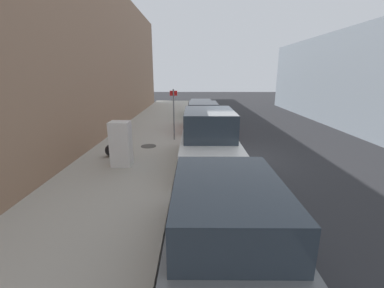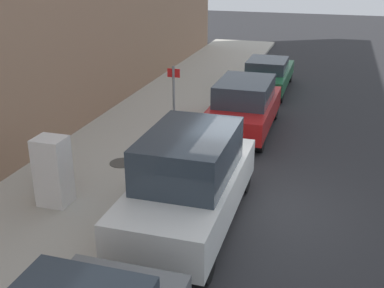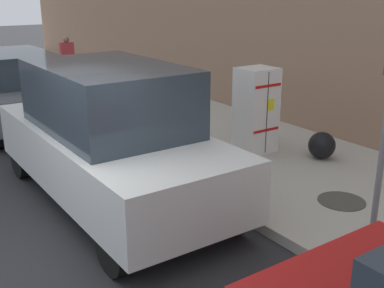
{
  "view_description": "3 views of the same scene",
  "coord_description": "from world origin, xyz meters",
  "px_view_note": "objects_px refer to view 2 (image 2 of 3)",
  "views": [
    {
      "loc": [
        -1.83,
        -10.2,
        3.4
      ],
      "look_at": [
        -1.9,
        -1.27,
        0.95
      ],
      "focal_mm": 24.0,
      "sensor_mm": 36.0,
      "label": 1
    },
    {
      "loc": [
        1.42,
        -9.93,
        5.59
      ],
      "look_at": [
        -1.72,
        0.59,
        1.21
      ],
      "focal_mm": 45.0,
      "sensor_mm": 36.0,
      "label": 2
    },
    {
      "loc": [
        1.64,
        5.34,
        3.19
      ],
      "look_at": [
        -1.81,
        0.36,
        1.22
      ],
      "focal_mm": 45.0,
      "sensor_mm": 36.0,
      "label": 3
    }
  ],
  "objects_px": {
    "street_sign_post": "(174,105)",
    "parked_suv_red": "(244,105)",
    "discarded_refrigerator": "(53,171)",
    "parked_van_white": "(190,180)",
    "trash_bag": "(53,171)",
    "parked_sedan_green": "(267,74)"
  },
  "relations": [
    {
      "from": "street_sign_post",
      "to": "trash_bag",
      "type": "bearing_deg",
      "value": -130.45
    },
    {
      "from": "parked_suv_red",
      "to": "parked_sedan_green",
      "type": "xyz_separation_m",
      "value": [
        0.0,
        5.35,
        -0.17
      ]
    },
    {
      "from": "street_sign_post",
      "to": "parked_suv_red",
      "type": "height_order",
      "value": "street_sign_post"
    },
    {
      "from": "parked_van_white",
      "to": "parked_sedan_green",
      "type": "bearing_deg",
      "value": 90.0
    },
    {
      "from": "parked_van_white",
      "to": "parked_suv_red",
      "type": "bearing_deg",
      "value": 90.0
    },
    {
      "from": "parked_sedan_green",
      "to": "parked_van_white",
      "type": "bearing_deg",
      "value": -90.0
    },
    {
      "from": "trash_bag",
      "to": "parked_sedan_green",
      "type": "relative_size",
      "value": 0.11
    },
    {
      "from": "street_sign_post",
      "to": "parked_van_white",
      "type": "distance_m",
      "value": 3.9
    },
    {
      "from": "parked_suv_red",
      "to": "parked_sedan_green",
      "type": "relative_size",
      "value": 0.95
    },
    {
      "from": "discarded_refrigerator",
      "to": "parked_sedan_green",
      "type": "distance_m",
      "value": 12.22
    },
    {
      "from": "trash_bag",
      "to": "parked_suv_red",
      "type": "xyz_separation_m",
      "value": [
        3.89,
        5.4,
        0.5
      ]
    },
    {
      "from": "street_sign_post",
      "to": "parked_sedan_green",
      "type": "xyz_separation_m",
      "value": [
        1.54,
        7.99,
        -0.84
      ]
    },
    {
      "from": "trash_bag",
      "to": "parked_van_white",
      "type": "height_order",
      "value": "parked_van_white"
    },
    {
      "from": "discarded_refrigerator",
      "to": "parked_suv_red",
      "type": "xyz_separation_m",
      "value": [
        3.17,
        6.45,
        -0.06
      ]
    },
    {
      "from": "discarded_refrigerator",
      "to": "parked_van_white",
      "type": "bearing_deg",
      "value": 4.76
    },
    {
      "from": "discarded_refrigerator",
      "to": "parked_suv_red",
      "type": "relative_size",
      "value": 0.37
    },
    {
      "from": "discarded_refrigerator",
      "to": "parked_van_white",
      "type": "relative_size",
      "value": 0.33
    },
    {
      "from": "street_sign_post",
      "to": "parked_sedan_green",
      "type": "distance_m",
      "value": 8.18
    },
    {
      "from": "discarded_refrigerator",
      "to": "parked_van_white",
      "type": "xyz_separation_m",
      "value": [
        3.17,
        0.26,
        0.1
      ]
    },
    {
      "from": "street_sign_post",
      "to": "parked_suv_red",
      "type": "xyz_separation_m",
      "value": [
        1.54,
        2.64,
        -0.67
      ]
    },
    {
      "from": "parked_van_white",
      "to": "parked_sedan_green",
      "type": "distance_m",
      "value": 11.54
    },
    {
      "from": "trash_bag",
      "to": "parked_sedan_green",
      "type": "distance_m",
      "value": 11.44
    }
  ]
}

